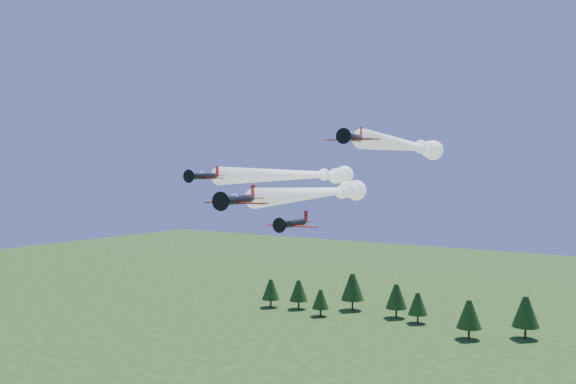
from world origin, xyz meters
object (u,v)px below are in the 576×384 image
Objects in this scene: plane_lead at (323,192)px; plane_slot at (293,223)px; plane_left at (304,175)px; plane_right at (411,146)px.

plane_lead is 6.26× the size of plane_slot.
plane_lead is 12.32m from plane_left.
plane_left is 24.49m from plane_slot.
plane_slot is at bearing -65.90° from plane_left.
plane_right is at bearing 33.09° from plane_lead.
plane_lead is 16.29m from plane_right.
plane_slot is at bearing -119.40° from plane_right.
plane_left is 1.00× the size of plane_right.
plane_left is at bearing 127.11° from plane_lead.
plane_left is at bearing 114.95° from plane_slot.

